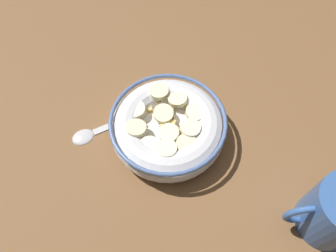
# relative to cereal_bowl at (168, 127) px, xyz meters

# --- Properties ---
(ground_plane) EXTENTS (1.19, 1.19, 0.02)m
(ground_plane) POSITION_rel_cereal_bowl_xyz_m (-0.00, 0.00, -0.04)
(ground_plane) COLOR brown
(cereal_bowl) EXTENTS (0.17, 0.17, 0.05)m
(cereal_bowl) POSITION_rel_cereal_bowl_xyz_m (0.00, 0.00, 0.00)
(cereal_bowl) COLOR silver
(cereal_bowl) RESTS_ON ground_plane
(spoon) EXTENTS (0.14, 0.07, 0.01)m
(spoon) POSITION_rel_cereal_bowl_xyz_m (0.11, -0.01, -0.02)
(spoon) COLOR #B7B7BC
(spoon) RESTS_ON ground_plane
(coffee_mug) EXTENTS (0.11, 0.08, 0.09)m
(coffee_mug) POSITION_rel_cereal_bowl_xyz_m (-0.20, 0.14, 0.02)
(coffee_mug) COLOR #335999
(coffee_mug) RESTS_ON ground_plane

